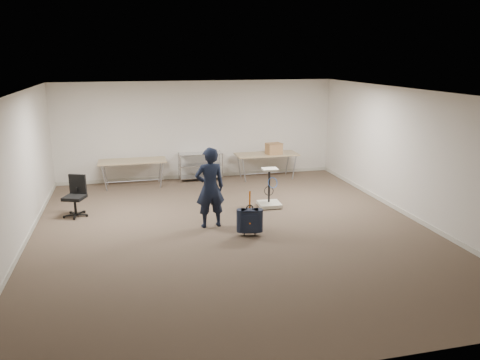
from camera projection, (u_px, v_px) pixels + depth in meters
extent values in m
plane|color=#443629|center=(233.00, 231.00, 9.57)|extent=(9.00, 9.00, 0.00)
plane|color=silver|center=(198.00, 130.00, 13.44)|extent=(8.00, 0.00, 8.00)
plane|color=silver|center=(326.00, 257.00, 4.98)|extent=(8.00, 0.00, 8.00)
plane|color=silver|center=(13.00, 176.00, 8.30)|extent=(0.00, 9.00, 9.00)
plane|color=silver|center=(413.00, 155.00, 10.12)|extent=(0.00, 9.00, 9.00)
plane|color=silver|center=(232.00, 93.00, 8.85)|extent=(8.00, 8.00, 0.00)
cube|color=beige|center=(199.00, 176.00, 13.77)|extent=(8.00, 0.02, 0.10)
cube|color=beige|center=(23.00, 247.00, 8.65)|extent=(0.02, 9.00, 0.10)
cube|color=beige|center=(406.00, 214.00, 10.46)|extent=(0.02, 9.00, 0.10)
cube|color=tan|center=(132.00, 161.00, 12.66)|extent=(1.80, 0.75, 0.03)
cylinder|color=#95979D|center=(134.00, 181.00, 12.81)|extent=(1.50, 0.02, 0.02)
cylinder|color=#95979D|center=(104.00, 178.00, 12.31)|extent=(0.13, 0.04, 0.69)
cylinder|color=#95979D|center=(162.00, 175.00, 12.65)|extent=(0.13, 0.04, 0.69)
cylinder|color=#95979D|center=(105.00, 173.00, 12.87)|extent=(0.13, 0.04, 0.69)
cylinder|color=#95979D|center=(160.00, 170.00, 13.21)|extent=(0.13, 0.04, 0.69)
cube|color=tan|center=(267.00, 154.00, 13.53)|extent=(1.80, 0.75, 0.03)
cylinder|color=#95979D|center=(266.00, 173.00, 13.67)|extent=(1.50, 0.02, 0.02)
cylinder|color=#95979D|center=(244.00, 170.00, 13.17)|extent=(0.13, 0.04, 0.69)
cylinder|color=#95979D|center=(294.00, 167.00, 13.51)|extent=(0.13, 0.04, 0.69)
cylinder|color=#95979D|center=(239.00, 166.00, 13.73)|extent=(0.13, 0.04, 0.69)
cylinder|color=#95979D|center=(287.00, 163.00, 14.07)|extent=(0.13, 0.04, 0.69)
cylinder|color=#BABCC1|center=(181.00, 169.00, 13.06)|extent=(0.02, 0.02, 0.80)
cylinder|color=#BABCC1|center=(223.00, 167.00, 13.34)|extent=(0.02, 0.02, 0.80)
cylinder|color=#BABCC1|center=(179.00, 166.00, 13.49)|extent=(0.02, 0.02, 0.80)
cylinder|color=#BABCC1|center=(220.00, 164.00, 13.76)|extent=(0.02, 0.02, 0.80)
cube|color=#BABCC1|center=(201.00, 176.00, 13.49)|extent=(1.20, 0.45, 0.02)
cube|color=#BABCC1|center=(201.00, 165.00, 13.40)|extent=(1.20, 0.45, 0.02)
cube|color=#BABCC1|center=(200.00, 153.00, 13.31)|extent=(1.20, 0.45, 0.01)
imported|color=black|center=(210.00, 188.00, 9.62)|extent=(0.65, 0.46, 1.69)
cube|color=black|center=(250.00, 220.00, 9.25)|extent=(0.37, 0.26, 0.46)
cube|color=black|center=(250.00, 232.00, 9.33)|extent=(0.32, 0.20, 0.03)
cylinder|color=black|center=(244.00, 234.00, 9.32)|extent=(0.03, 0.07, 0.06)
cylinder|color=black|center=(255.00, 234.00, 9.33)|extent=(0.03, 0.07, 0.06)
torus|color=black|center=(250.00, 208.00, 9.19)|extent=(0.15, 0.05, 0.14)
cube|color=orange|center=(250.00, 200.00, 9.16)|extent=(0.03, 0.01, 0.35)
cylinder|color=black|center=(76.00, 214.00, 10.45)|extent=(0.55, 0.55, 0.08)
cylinder|color=black|center=(75.00, 206.00, 10.40)|extent=(0.06, 0.06, 0.37)
cube|color=black|center=(74.00, 198.00, 10.35)|extent=(0.55, 0.55, 0.07)
cube|color=black|center=(78.00, 184.00, 10.48)|extent=(0.38, 0.19, 0.44)
cube|color=beige|center=(269.00, 204.00, 11.10)|extent=(0.53, 0.53, 0.08)
cylinder|color=black|center=(263.00, 209.00, 10.87)|extent=(0.06, 0.06, 0.04)
cylinder|color=black|center=(269.00, 186.00, 11.03)|extent=(0.05, 0.05, 0.81)
cube|color=beige|center=(270.00, 169.00, 10.88)|extent=(0.37, 0.32, 0.04)
torus|color=blue|center=(273.00, 183.00, 10.89)|extent=(0.26, 0.12, 0.25)
cube|color=#9D6A49|center=(274.00, 149.00, 13.43)|extent=(0.47, 0.39, 0.32)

